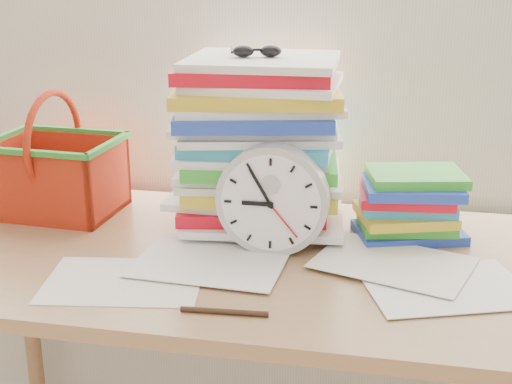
% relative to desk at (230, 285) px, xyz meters
% --- Properties ---
extents(desk, '(1.40, 0.70, 0.75)m').
position_rel_desk_xyz_m(desk, '(0.00, 0.00, 0.00)').
color(desk, '#956D46').
rests_on(desk, ground).
extents(paper_stack, '(0.41, 0.35, 0.38)m').
position_rel_desk_xyz_m(paper_stack, '(0.03, 0.18, 0.26)').
color(paper_stack, white).
rests_on(paper_stack, desk).
extents(clock, '(0.23, 0.05, 0.23)m').
position_rel_desk_xyz_m(clock, '(0.09, 0.02, 0.19)').
color(clock, '#B3B3B3').
rests_on(clock, desk).
extents(sunglasses, '(0.14, 0.13, 0.03)m').
position_rel_desk_xyz_m(sunglasses, '(0.02, 0.17, 0.47)').
color(sunglasses, black).
rests_on(sunglasses, paper_stack).
extents(book_stack, '(0.28, 0.24, 0.15)m').
position_rel_desk_xyz_m(book_stack, '(0.37, 0.16, 0.15)').
color(book_stack, white).
rests_on(book_stack, desk).
extents(basket, '(0.30, 0.24, 0.29)m').
position_rel_desk_xyz_m(basket, '(-0.45, 0.16, 0.22)').
color(basket, red).
rests_on(basket, desk).
extents(pen, '(0.15, 0.02, 0.01)m').
position_rel_desk_xyz_m(pen, '(0.05, -0.26, 0.08)').
color(pen, black).
rests_on(pen, desk).
extents(scattered_papers, '(1.26, 0.42, 0.02)m').
position_rel_desk_xyz_m(scattered_papers, '(0.00, 0.00, 0.08)').
color(scattered_papers, white).
rests_on(scattered_papers, desk).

